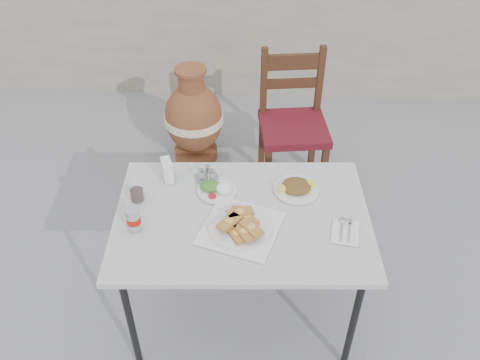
# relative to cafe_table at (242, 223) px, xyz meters

# --- Properties ---
(ground) EXTENTS (80.00, 80.00, 0.00)m
(ground) POSITION_rel_cafe_table_xyz_m (-0.15, -0.10, -0.66)
(ground) COLOR slate
(ground) RESTS_ON ground
(cafe_table) EXTENTS (1.21, 0.85, 0.71)m
(cafe_table) POSITION_rel_cafe_table_xyz_m (0.00, 0.00, 0.00)
(cafe_table) COLOR black
(cafe_table) RESTS_ON ground
(pide_plate) EXTENTS (0.41, 0.41, 0.07)m
(pide_plate) POSITION_rel_cafe_table_xyz_m (-0.00, -0.08, 0.08)
(pide_plate) COLOR white
(pide_plate) RESTS_ON cafe_table
(salad_rice_plate) EXTENTS (0.19, 0.19, 0.05)m
(salad_rice_plate) POSITION_rel_cafe_table_xyz_m (-0.13, 0.16, 0.07)
(salad_rice_plate) COLOR silver
(salad_rice_plate) RESTS_ON cafe_table
(salad_chopped_plate) EXTENTS (0.22, 0.22, 0.05)m
(salad_chopped_plate) POSITION_rel_cafe_table_xyz_m (0.25, 0.19, 0.07)
(salad_chopped_plate) COLOR silver
(salad_chopped_plate) RESTS_ON cafe_table
(soda_can) EXTENTS (0.06, 0.06, 0.12)m
(soda_can) POSITION_rel_cafe_table_xyz_m (-0.47, -0.11, 0.11)
(soda_can) COLOR #BCBCC0
(soda_can) RESTS_ON cafe_table
(cola_glass) EXTENTS (0.07, 0.07, 0.10)m
(cola_glass) POSITION_rel_cafe_table_xyz_m (-0.50, 0.08, 0.09)
(cola_glass) COLOR white
(cola_glass) RESTS_ON cafe_table
(napkin_holder) EXTENTS (0.08, 0.10, 0.11)m
(napkin_holder) POSITION_rel_cafe_table_xyz_m (-0.38, 0.24, 0.11)
(napkin_holder) COLOR white
(napkin_holder) RESTS_ON cafe_table
(condiment_caddy) EXTENTS (0.13, 0.12, 0.07)m
(condiment_caddy) POSITION_rel_cafe_table_xyz_m (-0.19, 0.25, 0.07)
(condiment_caddy) COLOR #ACADB3
(condiment_caddy) RESTS_ON cafe_table
(cutlery_napkin) EXTENTS (0.14, 0.17, 0.01)m
(cutlery_napkin) POSITION_rel_cafe_table_xyz_m (0.46, -0.08, 0.05)
(cutlery_napkin) COLOR white
(cutlery_napkin) RESTS_ON cafe_table
(chair) EXTENTS (0.47, 0.47, 0.96)m
(chair) POSITION_rel_cafe_table_xyz_m (0.27, 1.10, -0.17)
(chair) COLOR #33170E
(chair) RESTS_ON ground
(terracotta_urn) EXTENTS (0.42, 0.42, 0.73)m
(terracotta_urn) POSITION_rel_cafe_table_xyz_m (-0.41, 1.35, -0.32)
(terracotta_urn) COLOR brown
(terracotta_urn) RESTS_ON ground
(back_wall) EXTENTS (6.00, 0.25, 1.20)m
(back_wall) POSITION_rel_cafe_table_xyz_m (-0.15, 2.40, -0.06)
(back_wall) COLOR #A19586
(back_wall) RESTS_ON ground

